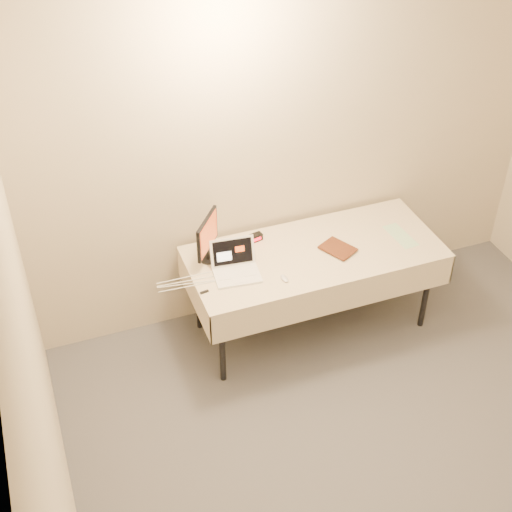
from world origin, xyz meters
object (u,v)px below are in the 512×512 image
object	(u,v)px
monitor	(207,236)
book	(331,242)
table	(314,258)
laptop	(235,266)

from	to	relation	value
monitor	book	distance (m)	0.88
table	book	xyz separation A→B (m)	(0.08, -0.09, 0.18)
laptop	book	world-z (taller)	book
monitor	book	xyz separation A→B (m)	(0.84, -0.26, -0.09)
laptop	book	bearing A→B (deg)	0.78
table	laptop	xyz separation A→B (m)	(-0.62, -0.02, 0.11)
table	laptop	distance (m)	0.63
book	laptop	bearing A→B (deg)	147.25
book	table	bearing A→B (deg)	105.84
table	book	bearing A→B (deg)	-46.81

